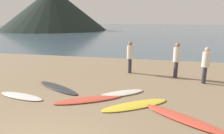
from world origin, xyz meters
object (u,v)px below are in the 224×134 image
object	(u,v)px
person_0	(130,55)
surfboard_5	(182,118)
surfboard_2	(89,99)
surfboard_4	(135,105)
surfboard_1	(58,88)
surfboard_3	(122,93)
person_1	(177,57)
person_2	(206,62)
surfboard_0	(21,96)

from	to	relation	value
person_0	surfboard_5	bearing A→B (deg)	5.50
surfboard_2	surfboard_4	bearing A→B (deg)	-31.93
surfboard_1	surfboard_3	size ratio (longest dim) A/B	1.35
person_0	surfboard_2	bearing A→B (deg)	-33.39
person_1	person_2	xyz separation A→B (m)	(1.22, -0.70, -0.05)
surfboard_0	surfboard_3	size ratio (longest dim) A/B	1.08
surfboard_3	person_1	size ratio (longest dim) A/B	1.06
surfboard_3	person_1	bearing A→B (deg)	17.08
person_1	person_2	world-z (taller)	person_1
surfboard_4	person_2	bearing A→B (deg)	13.23
surfboard_1	person_0	xyz separation A→B (m)	(2.82, 3.19, 1.02)
surfboard_3	surfboard_2	bearing A→B (deg)	-175.40
surfboard_0	surfboard_2	xyz separation A→B (m)	(2.71, 0.25, 0.00)
surfboard_3	person_2	bearing A→B (deg)	-2.11
surfboard_1	person_1	size ratio (longest dim) A/B	1.43
person_0	surfboard_1	bearing A→B (deg)	-60.39
surfboard_2	surfboard_5	size ratio (longest dim) A/B	0.99
surfboard_3	surfboard_1	bearing A→B (deg)	145.80
surfboard_2	surfboard_5	xyz separation A→B (m)	(3.27, -0.75, 0.01)
person_0	person_2	world-z (taller)	person_0
surfboard_1	surfboard_2	size ratio (longest dim) A/B	1.00
person_0	person_2	xyz separation A→B (m)	(3.67, -1.06, -0.03)
surfboard_3	surfboard_0	bearing A→B (deg)	163.12
person_0	person_1	distance (m)	2.48
surfboard_2	surfboard_4	distance (m)	1.77
surfboard_1	person_0	distance (m)	4.38
surfboard_3	surfboard_4	bearing A→B (deg)	-89.35
surfboard_0	person_0	xyz separation A→B (m)	(3.77, 4.36, 1.02)
surfboard_0	surfboard_5	size ratio (longest dim) A/B	0.79
surfboard_5	surfboard_0	bearing A→B (deg)	-151.46
surfboard_3	surfboard_5	xyz separation A→B (m)	(2.15, -1.62, 0.01)
surfboard_1	surfboard_5	xyz separation A→B (m)	(5.03, -1.67, 0.01)
surfboard_1	surfboard_5	bearing A→B (deg)	9.09
surfboard_4	person_1	distance (m)	4.35
surfboard_0	surfboard_4	bearing A→B (deg)	12.16
person_2	surfboard_2	bearing A→B (deg)	-150.35
surfboard_2	person_2	size ratio (longest dim) A/B	1.50
surfboard_0	surfboard_1	xyz separation A→B (m)	(0.95, 1.17, 0.00)
person_0	person_1	size ratio (longest dim) A/B	0.98
surfboard_3	person_2	world-z (taller)	person_2
surfboard_0	surfboard_4	distance (m)	4.49
surfboard_1	surfboard_4	bearing A→B (deg)	11.31
surfboard_0	person_2	xyz separation A→B (m)	(7.44, 3.30, 0.99)
surfboard_3	surfboard_5	world-z (taller)	surfboard_5
surfboard_2	surfboard_3	size ratio (longest dim) A/B	1.35
surfboard_2	surfboard_3	world-z (taller)	surfboard_3
surfboard_1	person_1	distance (m)	6.06
surfboard_4	person_2	xyz separation A→B (m)	(2.96, 3.15, 1.00)
surfboard_2	person_1	distance (m)	5.23
surfboard_0	person_0	bearing A→B (deg)	59.44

